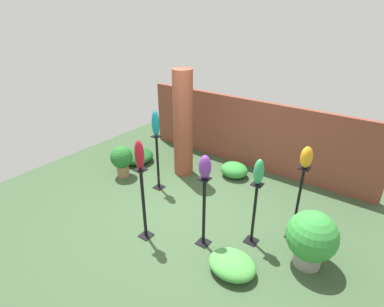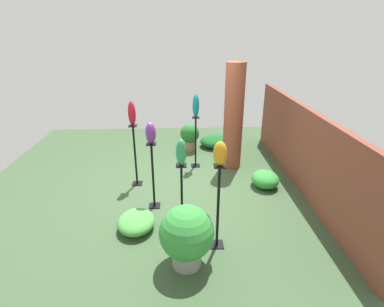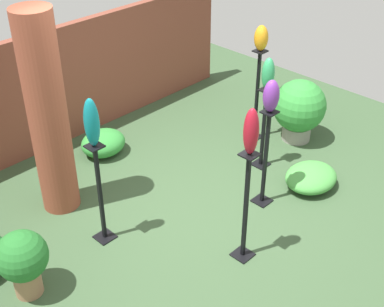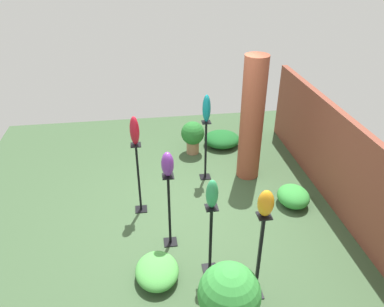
# 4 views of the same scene
# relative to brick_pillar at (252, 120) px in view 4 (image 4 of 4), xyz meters

# --- Properties ---
(ground_plane) EXTENTS (8.00, 8.00, 0.00)m
(ground_plane) POSITION_rel_brick_pillar_xyz_m (1.04, -1.23, -1.18)
(ground_plane) COLOR #385133
(brick_wall_back) EXTENTS (5.60, 0.12, 1.62)m
(brick_wall_back) POSITION_rel_brick_pillar_xyz_m (1.04, 1.21, -0.37)
(brick_wall_back) COLOR brown
(brick_wall_back) RESTS_ON ground
(brick_pillar) EXTENTS (0.43, 0.43, 2.36)m
(brick_pillar) POSITION_rel_brick_pillar_xyz_m (0.00, 0.00, 0.00)
(brick_pillar) COLOR brown
(brick_pillar) RESTS_ON ground
(pedestal_jade) EXTENTS (0.20, 0.20, 1.09)m
(pedestal_jade) POSITION_rel_brick_pillar_xyz_m (2.29, -1.18, -0.68)
(pedestal_jade) COLOR black
(pedestal_jade) RESTS_ON ground
(pedestal_violet) EXTENTS (0.20, 0.20, 1.21)m
(pedestal_violet) POSITION_rel_brick_pillar_xyz_m (1.68, -1.67, -0.62)
(pedestal_violet) COLOR black
(pedestal_violet) RESTS_ON ground
(pedestal_amber) EXTENTS (0.20, 0.20, 1.31)m
(pedestal_amber) POSITION_rel_brick_pillar_xyz_m (2.79, -0.67, -0.58)
(pedestal_amber) COLOR black
(pedestal_amber) RESTS_ON ground
(pedestal_teal) EXTENTS (0.20, 0.20, 1.18)m
(pedestal_teal) POSITION_rel_brick_pillar_xyz_m (-0.02, -0.83, -0.64)
(pedestal_teal) COLOR black
(pedestal_teal) RESTS_ON ground
(pedestal_ruby) EXTENTS (0.20, 0.20, 1.27)m
(pedestal_ruby) POSITION_rel_brick_pillar_xyz_m (0.82, -2.09, -0.60)
(pedestal_ruby) COLOR black
(pedestal_ruby) RESTS_ON ground
(art_vase_jade) EXTENTS (0.15, 0.16, 0.41)m
(art_vase_jade) POSITION_rel_brick_pillar_xyz_m (2.29, -1.18, 0.12)
(art_vase_jade) COLOR #2D9356
(art_vase_jade) RESTS_ON pedestal_jade
(art_vase_violet) EXTENTS (0.19, 0.17, 0.37)m
(art_vase_violet) POSITION_rel_brick_pillar_xyz_m (1.68, -1.67, 0.22)
(art_vase_violet) COLOR #6B2D8C
(art_vase_violet) RESTS_ON pedestal_violet
(art_vase_amber) EXTENTS (0.17, 0.19, 0.34)m
(art_vase_amber) POSITION_rel_brick_pillar_xyz_m (2.79, -0.67, 0.30)
(art_vase_amber) COLOR orange
(art_vase_amber) RESTS_ON pedestal_amber
(art_vase_teal) EXTENTS (0.15, 0.15, 0.51)m
(art_vase_teal) POSITION_rel_brick_pillar_xyz_m (-0.02, -0.83, 0.26)
(art_vase_teal) COLOR #0F727A
(art_vase_teal) RESTS_ON pedestal_teal
(art_vase_ruby) EXTENTS (0.14, 0.15, 0.47)m
(art_vase_ruby) POSITION_rel_brick_pillar_xyz_m (0.82, -2.09, 0.32)
(art_vase_ruby) COLOR maroon
(art_vase_ruby) RESTS_ON pedestal_ruby
(potted_plant_mid_right) EXTENTS (0.73, 0.73, 0.89)m
(potted_plant_mid_right) POSITION_rel_brick_pillar_xyz_m (3.16, -1.12, -0.69)
(potted_plant_mid_right) COLOR gray
(potted_plant_mid_right) RESTS_ON ground
(potted_plant_front_left) EXTENTS (0.49, 0.49, 0.72)m
(potted_plant_front_left) POSITION_rel_brick_pillar_xyz_m (-1.01, -0.93, -0.75)
(potted_plant_front_left) COLOR #936B4C
(potted_plant_front_left) RESTS_ON ground
(foliage_bed_east) EXTENTS (0.76, 0.79, 0.30)m
(foliage_bed_east) POSITION_rel_brick_pillar_xyz_m (-1.25, -0.24, -1.03)
(foliage_bed_east) COLOR #195923
(foliage_bed_east) RESTS_ON ground
(foliage_bed_west) EXTENTS (0.61, 0.54, 0.32)m
(foliage_bed_west) POSITION_rel_brick_pillar_xyz_m (1.03, 0.52, -1.02)
(foliage_bed_west) COLOR #338C38
(foliage_bed_west) RESTS_ON ground
(foliage_bed_center) EXTENTS (0.70, 0.59, 0.26)m
(foliage_bed_center) POSITION_rel_brick_pillar_xyz_m (2.34, -1.91, -1.05)
(foliage_bed_center) COLOR #479942
(foliage_bed_center) RESTS_ON ground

